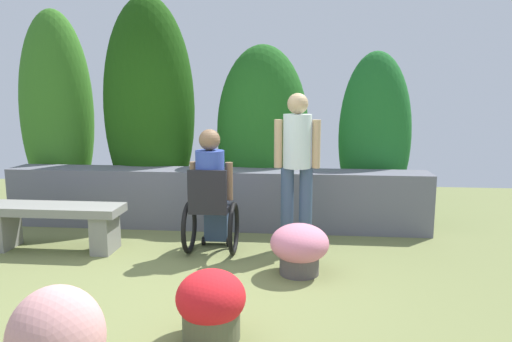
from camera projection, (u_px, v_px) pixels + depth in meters
ground_plane at (171, 293)px, 4.05m from camera, size 10.14×10.14×0.00m
stone_retaining_wall at (215, 198)px, 6.03m from camera, size 5.32×0.48×0.74m
hedge_backdrop at (190, 120)px, 6.51m from camera, size 5.48×0.95×2.99m
stone_bench at (53, 220)px, 5.14m from camera, size 1.52×0.43×0.50m
person_in_wheelchair at (211, 196)px, 5.01m from camera, size 0.53×0.66×1.33m
person_standing_companion at (297, 161)px, 5.04m from camera, size 0.49×0.30×1.70m
flower_pot_purple_near at (211, 305)px, 3.27m from camera, size 0.49×0.49×0.49m
flower_pot_red_accent at (299, 247)px, 4.45m from camera, size 0.55×0.55×0.48m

